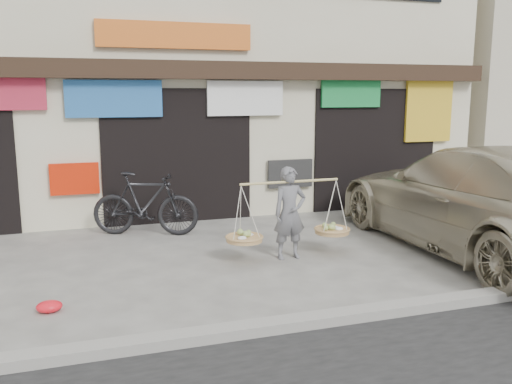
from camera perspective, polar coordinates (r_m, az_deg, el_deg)
name	(u,v)px	position (r m, az deg, el deg)	size (l,w,h in m)	color
ground	(222,275)	(7.98, -3.62, -8.71)	(70.00, 70.00, 0.00)	gray
kerb	(267,327)	(6.18, 1.12, -13.99)	(70.00, 0.25, 0.12)	gray
shophouse_block	(155,58)	(13.88, -10.56, 13.69)	(14.00, 6.32, 7.00)	beige
street_vendor	(290,217)	(8.60, 3.56, -2.66)	(2.07, 0.59, 1.47)	slate
bike_1	(145,204)	(10.20, -11.59, -1.23)	(0.56, 1.97, 1.18)	black
suv	(480,199)	(9.64, 22.52, -0.65)	(2.59, 6.20, 1.79)	#B8AF94
red_bag	(49,306)	(7.13, -20.93, -11.19)	(0.31, 0.25, 0.14)	red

